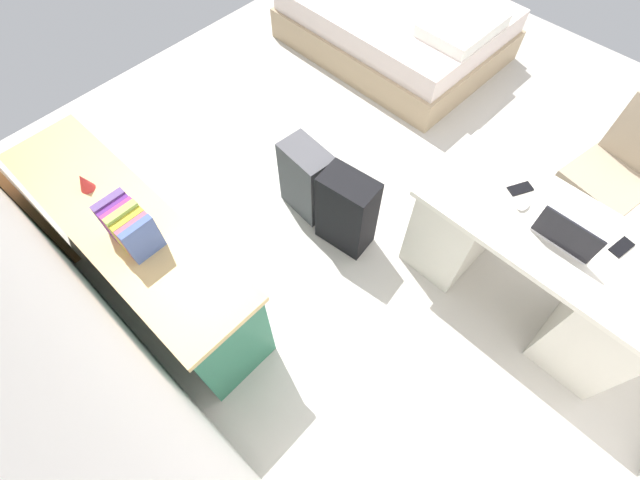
{
  "coord_description": "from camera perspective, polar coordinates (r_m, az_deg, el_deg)",
  "views": [
    {
      "loc": [
        -1.04,
        2.03,
        2.7
      ],
      "look_at": [
        -0.14,
        1.09,
        0.6
      ],
      "focal_mm": 25.0,
      "sensor_mm": 36.0,
      "label": 1
    }
  ],
  "objects": [
    {
      "name": "suitcase_spare_grey",
      "position": [
        3.13,
        -1.71,
        7.7
      ],
      "size": [
        0.38,
        0.25,
        0.57
      ],
      "primitive_type": "cube",
      "rotation": [
        0.0,
        0.0,
        -0.09
      ],
      "color": "#4C4C51",
      "rests_on": "ground_plane"
    },
    {
      "name": "ground_plane",
      "position": [
        3.54,
        10.64,
        7.13
      ],
      "size": [
        5.4,
        5.4,
        0.0
      ],
      "primitive_type": "plane",
      "color": "beige"
    },
    {
      "name": "office_chair",
      "position": [
        3.51,
        33.06,
        6.4
      ],
      "size": [
        0.54,
        0.54,
        0.94
      ],
      "color": "black",
      "rests_on": "ground_plane"
    },
    {
      "name": "suitcase_black",
      "position": [
        2.94,
        3.42,
        3.63
      ],
      "size": [
        0.38,
        0.26,
        0.62
      ],
      "primitive_type": "cube",
      "rotation": [
        0.0,
        0.0,
        0.11
      ],
      "color": "black",
      "rests_on": "ground_plane"
    },
    {
      "name": "laptop",
      "position": [
        2.59,
        29.07,
        0.68
      ],
      "size": [
        0.31,
        0.23,
        0.21
      ],
      "color": "#B7B7BC",
      "rests_on": "desk"
    },
    {
      "name": "credenza",
      "position": [
        2.88,
        -21.66,
        -1.8
      ],
      "size": [
        1.8,
        0.48,
        0.76
      ],
      "color": "#28664C",
      "rests_on": "ground_plane"
    },
    {
      "name": "bed",
      "position": [
        4.64,
        9.72,
        25.55
      ],
      "size": [
        1.93,
        1.45,
        0.58
      ],
      "color": "tan",
      "rests_on": "ground_plane"
    },
    {
      "name": "computer_mouse",
      "position": [
        2.65,
        24.61,
        4.16
      ],
      "size": [
        0.06,
        0.1,
        0.03
      ],
      "primitive_type": "ellipsoid",
      "rotation": [
        0.0,
        0.0,
        -0.01
      ],
      "color": "white",
      "rests_on": "desk"
    },
    {
      "name": "figurine_small",
      "position": [
        2.75,
        -27.97,
        6.56
      ],
      "size": [
        0.08,
        0.08,
        0.11
      ],
      "primitive_type": "cone",
      "color": "red",
      "rests_on": "credenza"
    },
    {
      "name": "desk",
      "position": [
        2.92,
        25.38,
        -2.78
      ],
      "size": [
        1.45,
        0.68,
        0.75
      ],
      "color": "silver",
      "rests_on": "ground_plane"
    },
    {
      "name": "cell_phone_by_mouse",
      "position": [
        2.72,
        24.26,
        6.01
      ],
      "size": [
        0.12,
        0.15,
        0.01
      ],
      "primitive_type": "cube",
      "rotation": [
        0.0,
        0.0,
        -0.48
      ],
      "color": "black",
      "rests_on": "desk"
    },
    {
      "name": "wall_back",
      "position": [
        1.67,
        -30.94,
        -5.83
      ],
      "size": [
        4.4,
        0.1,
        2.8
      ],
      "primitive_type": "cube",
      "color": "white",
      "rests_on": "ground_plane"
    },
    {
      "name": "cell_phone_near_laptop",
      "position": [
        2.75,
        34.16,
        -0.76
      ],
      "size": [
        0.09,
        0.15,
        0.01
      ],
      "primitive_type": "cube",
      "rotation": [
        0.0,
        0.0,
        -0.2
      ],
      "color": "black",
      "rests_on": "desk"
    },
    {
      "name": "book_row",
      "position": [
        2.38,
        -23.21,
        1.66
      ],
      "size": [
        0.28,
        0.17,
        0.24
      ],
      "color": "#485FA0",
      "rests_on": "credenza"
    }
  ]
}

